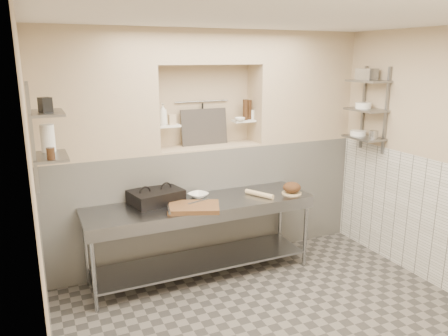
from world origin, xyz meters
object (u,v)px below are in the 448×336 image
prep_table (201,224)px  bread_loaf (292,187)px  bottle_soap (163,114)px  panini_press (156,197)px  mixing_bowl (198,195)px  bowl_alcove (240,119)px  rolling_pin (259,194)px  cutting_board (194,207)px  jug_left (48,138)px

prep_table → bread_loaf: 1.17m
bottle_soap → panini_press: bearing=-121.4°
panini_press → bottle_soap: size_ratio=2.45×
prep_table → panini_press: size_ratio=4.18×
prep_table → panini_press: (-0.46, 0.19, 0.33)m
mixing_bowl → bowl_alcove: 1.11m
prep_table → rolling_pin: (0.70, -0.07, 0.29)m
bottle_soap → bowl_alcove: size_ratio=1.90×
rolling_pin → bowl_alcove: size_ratio=2.81×
panini_press → cutting_board: bearing=-62.4°
rolling_pin → jug_left: size_ratio=1.45×
prep_table → jug_left: bearing=178.4°
rolling_pin → jug_left: (-2.23, 0.12, 0.81)m
jug_left → bowl_alcove: bearing=11.7°
prep_table → mixing_bowl: mixing_bowl is taller
bottle_soap → jug_left: (-1.28, -0.51, -0.10)m
cutting_board → bottle_soap: bearing=97.2°
panini_press → mixing_bowl: size_ratio=2.86×
prep_table → bottle_soap: 1.34m
cutting_board → mixing_bowl: mixing_bowl is taller
mixing_bowl → bottle_soap: bottle_soap is taller
panini_press → rolling_pin: panini_press is taller
bowl_alcove → bottle_soap: bearing=177.7°
panini_press → bread_loaf: bearing=-24.1°
cutting_board → rolling_pin: 0.86m
prep_table → panini_press: bearing=157.5°
cutting_board → jug_left: jug_left is taller
bread_loaf → bottle_soap: bottle_soap is taller
panini_press → cutting_board: 0.49m
cutting_board → rolling_pin: bearing=7.1°
bread_loaf → cutting_board: bearing=-178.2°
jug_left → rolling_pin: bearing=-3.0°
prep_table → bowl_alcove: bowl_alcove is taller
prep_table → bowl_alcove: (0.73, 0.51, 1.09)m
rolling_pin → bread_loaf: bearing=-9.3°
rolling_pin → bottle_soap: bearing=146.7°
panini_press → rolling_pin: bearing=-25.0°
prep_table → bottle_soap: size_ratio=10.24×
cutting_board → bread_loaf: size_ratio=2.52×
bottle_soap → bowl_alcove: bearing=-2.3°
bottle_soap → bowl_alcove: bottle_soap is taller
rolling_pin → jug_left: 2.38m
cutting_board → bottle_soap: bottle_soap is taller
bowl_alcove → jug_left: 2.30m
rolling_pin → prep_table: bearing=174.0°
bottle_soap → cutting_board: bearing=-82.8°
panini_press → mixing_bowl: panini_press is taller
panini_press → cutting_board: (0.31, -0.37, -0.05)m
prep_table → bowl_alcove: 1.41m
prep_table → jug_left: size_ratio=10.05×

